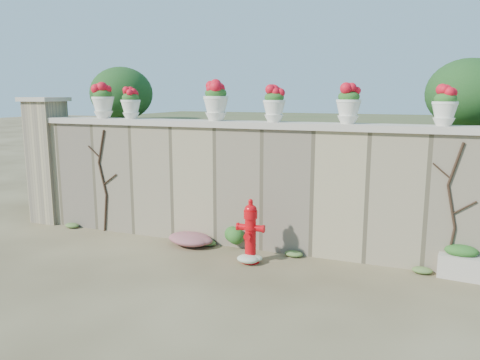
% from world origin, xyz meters
% --- Properties ---
extents(ground, '(80.00, 80.00, 0.00)m').
position_xyz_m(ground, '(0.00, 0.00, 0.00)').
color(ground, '#4F4027').
rests_on(ground, ground).
extents(stone_wall, '(8.00, 0.40, 2.00)m').
position_xyz_m(stone_wall, '(0.00, 1.80, 1.00)').
color(stone_wall, '#9A8A66').
rests_on(stone_wall, ground).
extents(wall_cap, '(8.10, 0.52, 0.10)m').
position_xyz_m(wall_cap, '(0.00, 1.80, 2.05)').
color(wall_cap, '#B8AE9C').
rests_on(wall_cap, stone_wall).
extents(gate_pillar, '(0.72, 0.72, 2.48)m').
position_xyz_m(gate_pillar, '(-4.15, 1.80, 1.26)').
color(gate_pillar, '#9A8A66').
rests_on(gate_pillar, ground).
extents(raised_fill, '(9.00, 6.00, 2.00)m').
position_xyz_m(raised_fill, '(0.00, 5.00, 1.00)').
color(raised_fill, '#384C23').
rests_on(raised_fill, ground).
extents(back_shrub_left, '(1.30, 1.30, 1.10)m').
position_xyz_m(back_shrub_left, '(-3.20, 3.00, 2.55)').
color(back_shrub_left, '#143814').
rests_on(back_shrub_left, raised_fill).
extents(back_shrub_right, '(1.30, 1.30, 1.10)m').
position_xyz_m(back_shrub_right, '(3.40, 3.00, 2.55)').
color(back_shrub_right, '#143814').
rests_on(back_shrub_right, raised_fill).
extents(vine_left, '(0.60, 0.04, 1.91)m').
position_xyz_m(vine_left, '(-2.67, 1.58, 0.99)').
color(vine_left, black).
rests_on(vine_left, ground).
extents(vine_right, '(0.60, 0.04, 1.91)m').
position_xyz_m(vine_right, '(3.23, 1.58, 0.99)').
color(vine_right, black).
rests_on(vine_right, ground).
extents(fire_hydrant, '(0.42, 0.30, 0.98)m').
position_xyz_m(fire_hydrant, '(0.44, 1.03, 0.50)').
color(fire_hydrant, red).
rests_on(fire_hydrant, ground).
extents(planter_box, '(0.60, 0.39, 0.47)m').
position_xyz_m(planter_box, '(3.39, 1.55, 0.22)').
color(planter_box, '#B8AE9C').
rests_on(planter_box, ground).
extents(green_shrub, '(0.53, 0.47, 0.50)m').
position_xyz_m(green_shrub, '(-0.06, 1.55, 0.25)').
color(green_shrub, '#1E5119').
rests_on(green_shrub, ground).
extents(magenta_clump, '(0.98, 0.66, 0.26)m').
position_xyz_m(magenta_clump, '(-0.78, 1.34, 0.13)').
color(magenta_clump, '#CA286F').
rests_on(magenta_clump, ground).
extents(white_flowers, '(0.50, 0.40, 0.18)m').
position_xyz_m(white_flowers, '(0.53, 0.99, 0.09)').
color(white_flowers, white).
rests_on(white_flowers, ground).
extents(urn_pot_0, '(0.40, 0.40, 0.63)m').
position_xyz_m(urn_pot_0, '(-2.75, 1.80, 2.41)').
color(urn_pot_0, silver).
rests_on(urn_pot_0, wall_cap).
extents(urn_pot_1, '(0.35, 0.35, 0.55)m').
position_xyz_m(urn_pot_1, '(-2.15, 1.80, 2.37)').
color(urn_pot_1, silver).
rests_on(urn_pot_1, wall_cap).
extents(urn_pot_2, '(0.42, 0.42, 0.66)m').
position_xyz_m(urn_pot_2, '(-0.47, 1.80, 2.42)').
color(urn_pot_2, silver).
rests_on(urn_pot_2, wall_cap).
extents(urn_pot_3, '(0.36, 0.36, 0.56)m').
position_xyz_m(urn_pot_3, '(0.55, 1.80, 2.38)').
color(urn_pot_3, silver).
rests_on(urn_pot_3, wall_cap).
extents(urn_pot_4, '(0.37, 0.37, 0.58)m').
position_xyz_m(urn_pot_4, '(1.71, 1.80, 2.39)').
color(urn_pot_4, silver).
rests_on(urn_pot_4, wall_cap).
extents(urn_pot_5, '(0.35, 0.35, 0.55)m').
position_xyz_m(urn_pot_5, '(3.04, 1.80, 2.37)').
color(urn_pot_5, silver).
rests_on(urn_pot_5, wall_cap).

